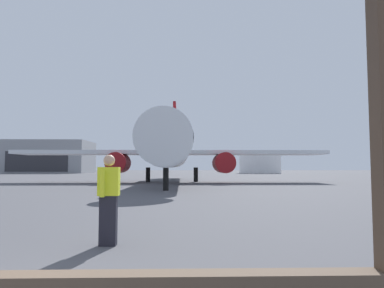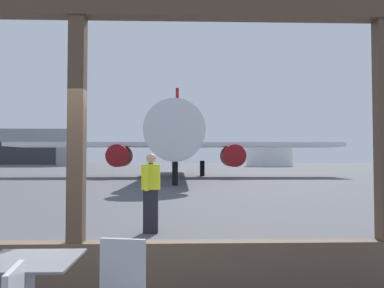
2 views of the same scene
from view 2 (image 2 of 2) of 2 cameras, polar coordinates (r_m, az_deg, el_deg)
name	(u,v)px [view 2 (image 2 of 2)]	position (r m, az deg, el deg)	size (l,w,h in m)	color
ground_plane	(168,173)	(45.06, -3.49, -4.21)	(220.00, 220.00, 0.00)	#4C4C51
window_frame	(76,181)	(5.18, -16.40, -5.20)	(8.10, 0.24, 3.68)	brown
cafe_chair_window_left	(119,287)	(3.52, -10.58, -19.70)	(0.45, 0.45, 0.94)	#B2B2B7
airplane	(176,142)	(35.10, -2.26, 0.36)	(29.52, 29.58, 9.91)	silver
ground_crew_worker	(151,192)	(8.74, -5.99, -6.89)	(0.40, 0.55, 1.74)	black
distant_hangar	(33,148)	(95.05, -22.04, -0.60)	(20.50, 13.48, 7.89)	gray
fuel_storage_tank	(269,155)	(86.26, 11.10, -1.54)	(9.82, 9.82, 4.96)	white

